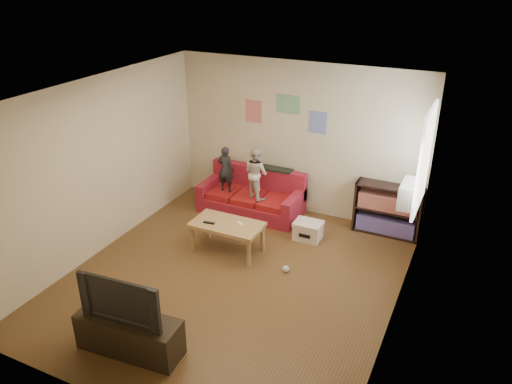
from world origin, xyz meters
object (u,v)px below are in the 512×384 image
at_px(bookshelf, 387,212).
at_px(television, 125,297).
at_px(coffee_table, 227,227).
at_px(child_b, 256,173).
at_px(sofa, 253,198).
at_px(child_a, 226,169).
at_px(tv_stand, 130,334).
at_px(file_box, 308,230).

bearing_deg(bookshelf, television, -117.12).
relative_size(coffee_table, television, 1.07).
height_order(child_b, television, child_b).
bearing_deg(sofa, child_a, -160.19).
bearing_deg(television, tv_stand, 0.00).
distance_m(bookshelf, tv_stand, 4.60).
xyz_separation_m(sofa, file_box, (1.26, -0.52, -0.11)).
distance_m(sofa, bookshelf, 2.39).
relative_size(file_box, tv_stand, 0.36).
bearing_deg(child_b, file_box, -172.83).
bearing_deg(tv_stand, coffee_table, 86.05).
height_order(coffee_table, bookshelf, bookshelf).
relative_size(coffee_table, tv_stand, 0.88).
distance_m(sofa, television, 3.90).
relative_size(bookshelf, television, 1.06).
bearing_deg(bookshelf, sofa, -174.28).
bearing_deg(child_a, file_box, 166.62).
xyz_separation_m(child_b, file_box, (1.11, -0.36, -0.69)).
bearing_deg(child_a, coffee_table, 117.50).
bearing_deg(child_b, coffee_table, 119.38).
xyz_separation_m(tv_stand, television, (0.00, 0.00, 0.53)).
height_order(tv_stand, television, television).
xyz_separation_m(bookshelf, television, (-2.10, -4.09, 0.38)).
distance_m(child_a, coffee_table, 1.48).
bearing_deg(coffee_table, bookshelf, 37.85).
height_order(bookshelf, file_box, bookshelf).
xyz_separation_m(child_a, coffee_table, (0.70, -1.25, -0.38)).
xyz_separation_m(sofa, coffee_table, (0.24, -1.41, 0.15)).
distance_m(coffee_table, television, 2.46).
bearing_deg(television, bookshelf, 58.22).
bearing_deg(bookshelf, tv_stand, -117.12).
bearing_deg(coffee_table, child_a, 119.09).
xyz_separation_m(child_a, tv_stand, (0.73, -3.69, -0.57)).
height_order(coffee_table, television, television).
distance_m(bookshelf, television, 4.61).
distance_m(sofa, coffee_table, 1.44).
distance_m(bookshelf, file_box, 1.36).
bearing_deg(sofa, coffee_table, -80.19).
bearing_deg(file_box, coffee_table, -138.72).
relative_size(child_b, coffee_table, 0.84).
bearing_deg(coffee_table, child_b, 94.40).
relative_size(child_a, tv_stand, 0.68).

